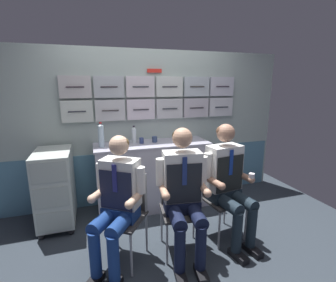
% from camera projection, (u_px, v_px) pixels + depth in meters
% --- Properties ---
extents(ground, '(4.80, 4.80, 0.04)m').
position_uv_depth(ground, '(177.00, 256.00, 2.49)').
color(ground, '#2C343C').
extents(galley_bulkhead, '(4.20, 0.14, 2.15)m').
position_uv_depth(galley_bulkhead, '(147.00, 127.00, 3.52)').
color(galley_bulkhead, '#A3B4AD').
rests_on(galley_bulkhead, ground).
extents(galley_counter, '(1.54, 0.53, 0.91)m').
position_uv_depth(galley_counter, '(153.00, 175.00, 3.40)').
color(galley_counter, '#B8B6C9').
rests_on(galley_counter, ground).
extents(service_trolley, '(0.40, 0.65, 0.93)m').
position_uv_depth(service_trolley, '(55.00, 186.00, 2.92)').
color(service_trolley, black).
rests_on(service_trolley, ground).
extents(folding_chair_left, '(0.56, 0.56, 0.85)m').
position_uv_depth(folding_chair_left, '(126.00, 206.00, 2.40)').
color(folding_chair_left, '#A8AAAF').
rests_on(folding_chair_left, ground).
extents(crew_member_left, '(0.60, 0.66, 1.24)m').
position_uv_depth(crew_member_left, '(117.00, 198.00, 2.21)').
color(crew_member_left, black).
rests_on(crew_member_left, ground).
extents(folding_chair_right, '(0.45, 0.45, 0.85)m').
position_uv_depth(folding_chair_right, '(180.00, 199.00, 2.53)').
color(folding_chair_right, '#A8AAAF').
rests_on(folding_chair_right, ground).
extents(crew_member_right, '(0.51, 0.66, 1.29)m').
position_uv_depth(crew_member_right, '(184.00, 189.00, 2.33)').
color(crew_member_right, black).
rests_on(crew_member_right, ground).
extents(folding_chair_by_counter, '(0.45, 0.46, 0.85)m').
position_uv_depth(folding_chair_by_counter, '(218.00, 189.00, 2.77)').
color(folding_chair_by_counter, '#A8AAAF').
rests_on(folding_chair_by_counter, ground).
extents(crew_member_by_counter, '(0.51, 0.66, 1.29)m').
position_uv_depth(crew_member_by_counter, '(228.00, 179.00, 2.59)').
color(crew_member_by_counter, black).
rests_on(crew_member_by_counter, ground).
extents(water_bottle_blue_cap, '(0.06, 0.06, 0.23)m').
position_uv_depth(water_bottle_blue_cap, '(134.00, 135.00, 3.30)').
color(water_bottle_blue_cap, silver).
rests_on(water_bottle_blue_cap, galley_counter).
extents(sparkling_bottle_green, '(0.07, 0.07, 0.31)m').
position_uv_depth(sparkling_bottle_green, '(101.00, 135.00, 3.06)').
color(sparkling_bottle_green, silver).
rests_on(sparkling_bottle_green, galley_counter).
extents(coffee_cup_spare, '(0.07, 0.07, 0.06)m').
position_uv_depth(coffee_cup_spare, '(113.00, 146.00, 3.02)').
color(coffee_cup_spare, navy).
rests_on(coffee_cup_spare, galley_counter).
extents(espresso_cup_small, '(0.06, 0.06, 0.08)m').
position_uv_depth(espresso_cup_small, '(142.00, 140.00, 3.27)').
color(espresso_cup_small, navy).
rests_on(espresso_cup_small, galley_counter).
extents(paper_cup_blue, '(0.07, 0.07, 0.08)m').
position_uv_depth(paper_cup_blue, '(155.00, 139.00, 3.34)').
color(paper_cup_blue, navy).
rests_on(paper_cup_blue, galley_counter).
extents(coffee_cup_white, '(0.06, 0.06, 0.06)m').
position_uv_depth(coffee_cup_white, '(126.00, 142.00, 3.24)').
color(coffee_cup_white, tan).
rests_on(coffee_cup_white, galley_counter).
extents(snack_banana, '(0.17, 0.10, 0.04)m').
position_uv_depth(snack_banana, '(186.00, 137.00, 3.55)').
color(snack_banana, yellow).
rests_on(snack_banana, galley_counter).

